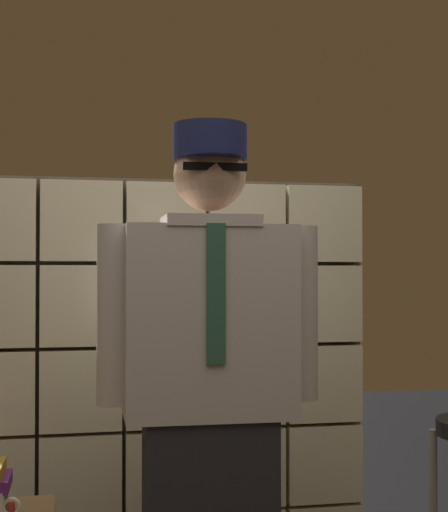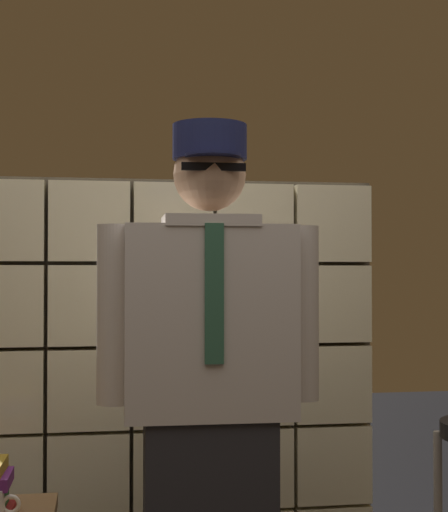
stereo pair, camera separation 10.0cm
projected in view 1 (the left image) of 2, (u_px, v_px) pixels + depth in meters
The scene contains 2 objects.
glass_block_wall at pixel (165, 387), 3.10m from camera, with size 1.67×0.10×1.67m.
standing_person at pixel (210, 394), 2.38m from camera, with size 0.69×0.29×1.73m.
Camera 1 is at (-0.39, -1.85, 1.28)m, focal length 54.55 mm.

